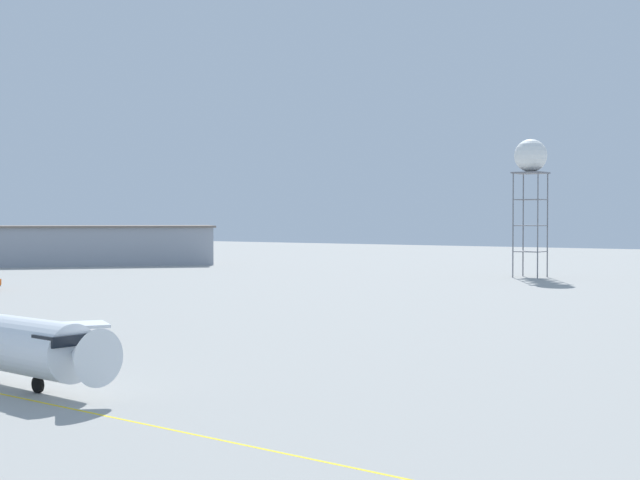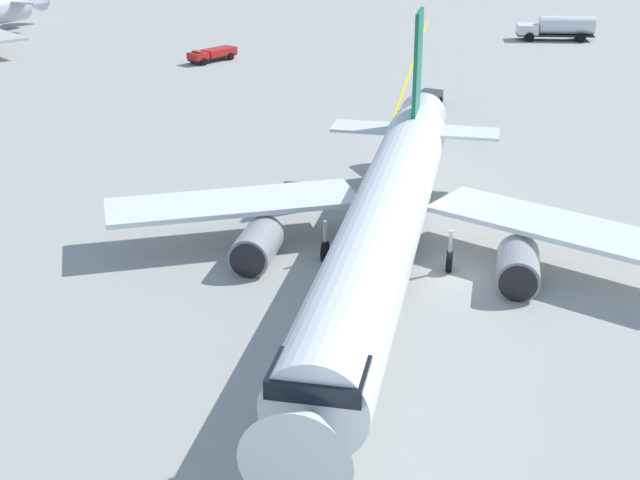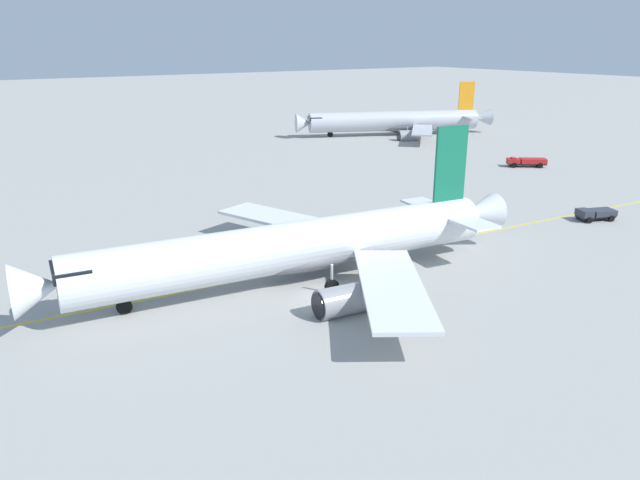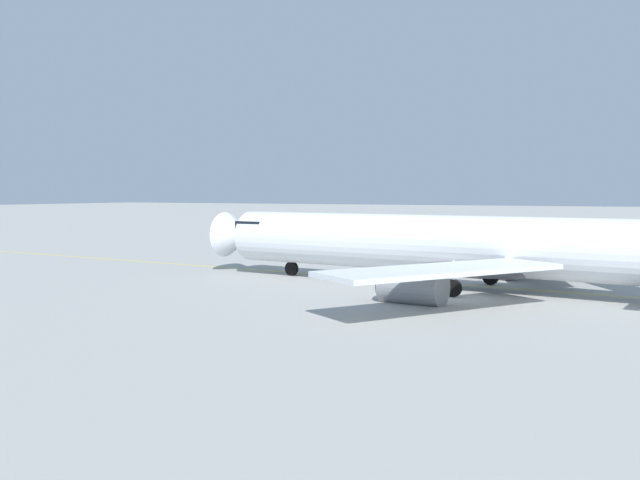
% 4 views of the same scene
% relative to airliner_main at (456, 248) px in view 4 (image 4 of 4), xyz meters
% --- Properties ---
extents(ground_plane, '(600.00, 600.00, 0.00)m').
position_rel_airliner_main_xyz_m(ground_plane, '(-3.56, -0.22, -2.78)').
color(ground_plane, '#9E9E99').
extents(airliner_main, '(32.13, 40.52, 11.55)m').
position_rel_airliner_main_xyz_m(airliner_main, '(0.00, 0.00, 0.00)').
color(airliner_main, silver).
rests_on(airliner_main, ground_plane).
extents(taxiway_centreline, '(13.80, 171.30, 0.01)m').
position_rel_airliner_main_xyz_m(taxiway_centreline, '(2.45, 2.41, -2.78)').
color(taxiway_centreline, yellow).
rests_on(taxiway_centreline, ground_plane).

